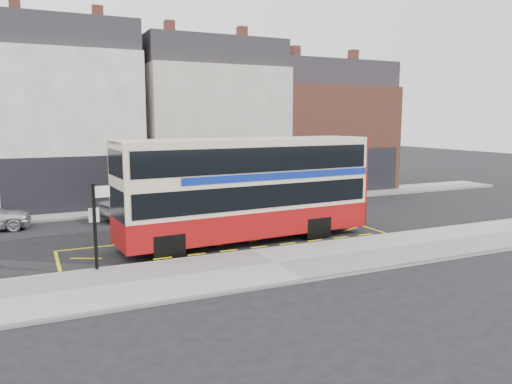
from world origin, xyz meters
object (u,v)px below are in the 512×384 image
street_tree_right (254,137)px  car_grey (140,205)px  double_decker_bus (248,188)px  bus_stop_post (96,218)px  car_white (280,194)px

street_tree_right → car_grey: bearing=-156.9°
double_decker_bus → car_grey: 7.89m
street_tree_right → bus_stop_post: bearing=-132.5°
car_white → bus_stop_post: bearing=109.6°
double_decker_bus → car_white: (5.46, 7.54, -1.66)m
street_tree_right → double_decker_bus: bearing=-115.8°
car_grey → street_tree_right: 9.60m
car_grey → street_tree_right: size_ratio=0.71×
double_decker_bus → bus_stop_post: size_ratio=3.80×
double_decker_bus → bus_stop_post: (-6.47, -2.05, -0.39)m
double_decker_bus → car_white: size_ratio=2.46×
car_white → street_tree_right: (-0.35, 3.04, 3.39)m
car_grey → car_white: 8.63m
double_decker_bus → street_tree_right: size_ratio=1.88×
double_decker_bus → car_grey: double_decker_bus is taller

